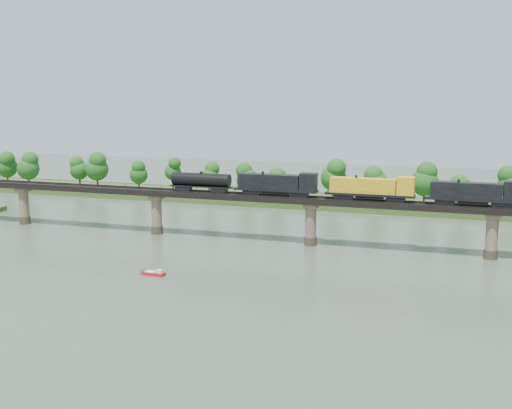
% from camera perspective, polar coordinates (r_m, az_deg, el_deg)
% --- Properties ---
extents(ground, '(400.00, 400.00, 0.00)m').
position_cam_1_polar(ground, '(124.05, 1.68, -6.77)').
color(ground, '#3B493A').
rests_on(ground, ground).
extents(far_bank, '(300.00, 24.00, 1.60)m').
position_cam_1_polar(far_bank, '(204.77, 8.37, 0.12)').
color(far_bank, '#324B1E').
rests_on(far_bank, ground).
extents(bridge, '(236.00, 30.00, 11.50)m').
position_cam_1_polar(bridge, '(150.87, 4.89, -1.60)').
color(bridge, '#473A2D').
rests_on(bridge, ground).
extents(bridge_superstructure, '(220.00, 4.90, 0.75)m').
position_cam_1_polar(bridge_superstructure, '(149.71, 4.92, 0.77)').
color(bridge_superstructure, black).
rests_on(bridge_superstructure, bridge).
extents(far_treeline, '(289.06, 17.54, 13.60)m').
position_cam_1_polar(far_treeline, '(200.69, 5.90, 2.29)').
color(far_treeline, '#382619').
rests_on(far_treeline, far_bank).
extents(freight_train, '(81.32, 3.17, 5.60)m').
position_cam_1_polar(freight_train, '(148.07, 7.33, 1.55)').
color(freight_train, black).
rests_on(freight_train, bridge).
extents(motorboat, '(4.52, 1.85, 1.24)m').
position_cam_1_polar(motorboat, '(128.85, -9.02, -6.05)').
color(motorboat, '#AF141C').
rests_on(motorboat, ground).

